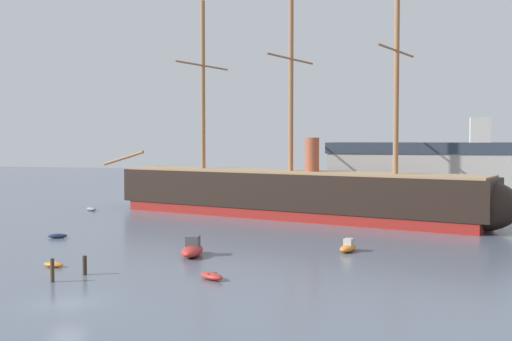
# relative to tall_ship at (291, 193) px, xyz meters

# --- Properties ---
(ground_plane) EXTENTS (400.00, 400.00, 0.00)m
(ground_plane) POSITION_rel_tall_ship_xyz_m (-5.52, -53.19, -3.73)
(ground_plane) COLOR slate
(tall_ship) EXTENTS (69.31, 26.58, 34.26)m
(tall_ship) POSITION_rel_tall_ship_xyz_m (0.00, 0.00, 0.00)
(tall_ship) COLOR maroon
(tall_ship) RESTS_ON ground
(dinghy_foreground_left) EXTENTS (2.10, 1.03, 0.48)m
(dinghy_foreground_left) POSITION_rel_tall_ship_xyz_m (-13.75, -41.96, -3.49)
(dinghy_foreground_left) COLOR orange
(dinghy_foreground_left) RESTS_ON ground
(dinghy_foreground_right) EXTENTS (2.80, 2.31, 0.61)m
(dinghy_foreground_right) POSITION_rel_tall_ship_xyz_m (2.01, -43.23, -3.42)
(dinghy_foreground_right) COLOR #B22D28
(dinghy_foreground_right) RESTS_ON ground
(motorboat_near_centre) EXTENTS (2.78, 5.08, 2.02)m
(motorboat_near_centre) POSITION_rel_tall_ship_xyz_m (-3.29, -33.56, -3.02)
(motorboat_near_centre) COLOR #B22D28
(motorboat_near_centre) RESTS_ON ground
(dinghy_mid_left) EXTENTS (2.47, 1.86, 0.54)m
(dinghy_mid_left) POSITION_rel_tall_ship_xyz_m (-22.97, -26.61, -3.46)
(dinghy_mid_left) COLOR #1E284C
(dinghy_mid_left) RESTS_ON ground
(motorboat_mid_right) EXTENTS (2.03, 3.46, 1.36)m
(motorboat_mid_right) POSITION_rel_tall_ship_xyz_m (11.62, -27.02, -3.25)
(motorboat_mid_right) COLOR orange
(motorboat_mid_right) RESTS_ON ground
(dinghy_far_left) EXTENTS (2.64, 2.16, 0.58)m
(dinghy_far_left) POSITION_rel_tall_ship_xyz_m (-33.79, 0.65, -3.44)
(dinghy_far_left) COLOR gray
(dinghy_far_left) RESTS_ON ground
(sailboat_far_right) EXTENTS (3.90, 1.65, 4.92)m
(sailboat_far_right) POSITION_rel_tall_ship_xyz_m (23.05, 1.04, -3.32)
(sailboat_far_right) COLOR silver
(sailboat_far_right) RESTS_ON ground
(motorboat_distant_centre) EXTENTS (1.85, 4.21, 1.75)m
(motorboat_distant_centre) POSITION_rel_tall_ship_xyz_m (-5.20, 11.97, -3.12)
(motorboat_distant_centre) COLOR #236670
(motorboat_distant_centre) RESTS_ON ground
(mooring_piling_nearest) EXTENTS (0.33, 0.33, 1.96)m
(mooring_piling_nearest) POSITION_rel_tall_ship_xyz_m (-10.40, -47.38, -2.75)
(mooring_piling_nearest) COLOR #423323
(mooring_piling_nearest) RESTS_ON ground
(mooring_piling_left_pair) EXTENTS (0.37, 0.37, 1.67)m
(mooring_piling_left_pair) POSITION_rel_tall_ship_xyz_m (-9.26, -44.20, -2.90)
(mooring_piling_left_pair) COLOR #382B1E
(mooring_piling_left_pair) RESTS_ON ground
(dockside_warehouse_right) EXTENTS (39.84, 18.72, 15.50)m
(dockside_warehouse_right) POSITION_rel_tall_ship_xyz_m (21.99, 19.64, 1.87)
(dockside_warehouse_right) COLOR #565659
(dockside_warehouse_right) RESTS_ON ground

